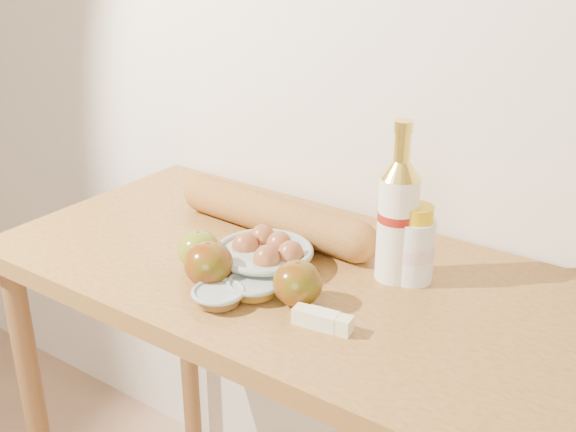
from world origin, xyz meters
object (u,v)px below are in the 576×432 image
Objects in this scene: bourbon_bottle at (398,217)px; egg_bowl at (266,255)px; cream_bottle at (414,246)px; table at (297,325)px; baguette at (274,216)px.

bourbon_bottle is 0.26m from egg_bowl.
cream_bottle is 0.61× the size of egg_bowl.
baguette is (-0.13, 0.10, 0.16)m from table.
table is at bearing -149.33° from bourbon_bottle.
cream_bottle is at bearing 26.04° from egg_bowl.
table is 0.16m from egg_bowl.
egg_bowl is (-0.25, -0.12, -0.04)m from cream_bottle.
cream_bottle is 0.33m from baguette.
bourbon_bottle is at bearing -176.33° from cream_bottle.
table is 5.05× the size of egg_bowl.
table is 0.30m from bourbon_bottle.
bourbon_bottle is 1.26× the size of egg_bowl.
cream_bottle is at bearing 0.12° from baguette.
bourbon_bottle is 0.60× the size of baguette.
bourbon_bottle reaches higher than cream_bottle.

